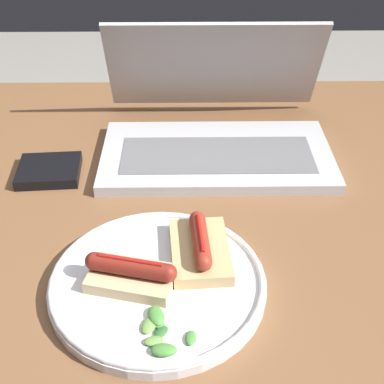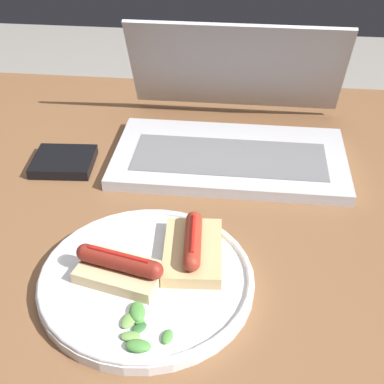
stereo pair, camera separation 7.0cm
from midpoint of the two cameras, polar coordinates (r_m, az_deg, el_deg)
The scene contains 7 objects.
desk at distance 0.86m, azimuth -8.48°, elevation -6.85°, with size 1.07×0.86×0.76m.
laptop at distance 0.90m, azimuth 0.31°, elevation 6.73°, with size 0.37×0.29×0.20m.
plate at distance 0.65m, azimuth -6.82°, elevation -9.68°, with size 0.26×0.26×0.02m.
sausage_toast_left at distance 0.64m, azimuth -9.70°, elevation -8.72°, with size 0.11×0.08×0.04m.
sausage_toast_middle at distance 0.67m, azimuth -2.16°, elevation -6.09°, with size 0.08×0.12×0.04m.
salad_pile at distance 0.59m, azimuth -6.94°, elevation -14.69°, with size 0.06×0.07×0.01m.
external_drive at distance 0.88m, azimuth -17.23°, elevation 2.12°, with size 0.10×0.09×0.02m.
Camera 1 is at (0.08, -0.63, 1.23)m, focal length 50.00 mm.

